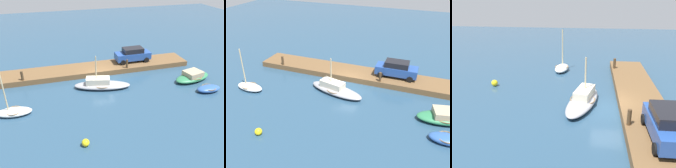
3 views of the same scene
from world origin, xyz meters
TOP-DOWN VIEW (x-y plane):
  - ground_plane at (0.00, 0.00)m, footprint 84.00×84.00m
  - dock_platform at (0.00, -2.39)m, footprint 22.75×3.34m
  - rowboat_white at (9.06, 4.57)m, footprint 3.12×1.63m
  - sailboat_grey at (0.56, 1.93)m, footprint 6.15×3.20m
  - mooring_post_west at (-3.30, -0.97)m, footprint 0.25×0.25m
  - mooring_post_mid_west at (8.53, -0.97)m, footprint 0.26×0.26m
  - parked_car at (-4.67, -2.72)m, footprint 4.41×1.96m
  - marker_buoy at (3.74, 10.11)m, footprint 0.58×0.58m

SIDE VIEW (x-z plane):
  - ground_plane at x=0.00m, z-range 0.00..0.00m
  - marker_buoy at x=3.74m, z-range 0.00..0.58m
  - dock_platform at x=0.00m, z-range 0.00..0.62m
  - rowboat_white at x=9.06m, z-range -1.84..2.54m
  - sailboat_grey at x=0.56m, z-range -1.37..2.25m
  - mooring_post_west at x=-3.30m, z-range 0.62..1.62m
  - mooring_post_mid_west at x=8.53m, z-range 0.62..1.65m
  - parked_car at x=-4.67m, z-range 0.64..2.42m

